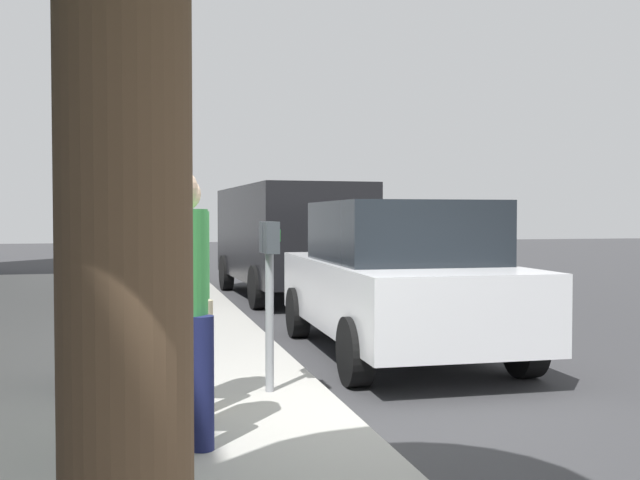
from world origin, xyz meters
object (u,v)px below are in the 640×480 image
Objects in this scene: parking_officer at (119,265)px; parking_meter at (270,269)px; parked_sedan_near at (397,278)px; parked_van_far at (288,234)px; pedestrian_bystander at (178,282)px; pedestrian_at_meter at (184,272)px.

parking_meter is at bearing -3.14° from parking_officer.
parked_sedan_near is 6.25m from parked_van_far.
pedestrian_bystander and parking_officer have the same top height.
parked_sedan_near is at bearing 45.49° from parking_officer.
parked_sedan_near is at bearing -43.10° from parking_meter.
parking_officer is 0.40× the size of parked_sedan_near.
pedestrian_at_meter is 0.89m from pedestrian_bystander.
pedestrian_at_meter is at bearing 163.38° from parked_van_far.
parking_officer is at bearing 56.17° from pedestrian_bystander.
parking_meter is 0.80× the size of parking_officer.
parked_van_far reaches higher than pedestrian_bystander.
parked_sedan_near is 0.84× the size of parked_van_far.
parked_sedan_near is (2.33, -2.56, -0.29)m from pedestrian_at_meter.
parked_van_far is at bearing 28.00° from pedestrian_bystander.
pedestrian_bystander is 0.40× the size of parked_sedan_near.
pedestrian_at_meter reaches higher than parking_meter.
parking_meter is at bearing 167.36° from parked_van_far.
pedestrian_bystander is 1.00× the size of parking_officer.
parked_van_far is at bearing -12.64° from parking_meter.
parked_van_far is at bearing 88.47° from parking_officer.
parking_meter is at bearing 10.70° from pedestrian_bystander.
parking_officer is 3.39m from parked_sedan_near.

